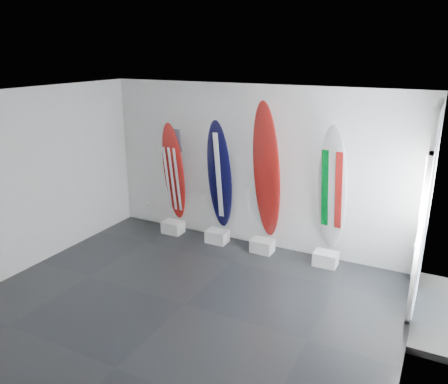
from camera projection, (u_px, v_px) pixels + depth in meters
The scene contains 16 objects.
floor at pixel (185, 304), 6.56m from camera, with size 6.00×6.00×0.00m, color black.
ceiling at pixel (179, 97), 5.64m from camera, with size 6.00×6.00×0.00m, color white.
wall_back at pixel (255, 167), 8.22m from camera, with size 6.00×6.00×0.00m, color silver.
wall_front at pixel (32, 293), 3.98m from camera, with size 6.00×6.00×0.00m, color silver.
wall_left at pixel (29, 180), 7.40m from camera, with size 5.00×5.00×0.00m, color silver.
wall_right at pixel (419, 252), 4.80m from camera, with size 5.00×5.00×0.00m, color silver.
display_block_usa at pixel (173, 227), 9.08m from camera, with size 0.40×0.30×0.24m, color white.
surfboard_usa at pixel (174, 173), 8.82m from camera, with size 0.46×0.08×2.04m, color maroon.
display_block_navy at pixel (217, 236), 8.64m from camera, with size 0.40×0.30×0.24m, color white.
surfboard_navy at pixel (220, 176), 8.36m from camera, with size 0.49×0.08×2.17m, color black.
display_block_swiss at pixel (262, 246), 8.23m from camera, with size 0.40×0.30×0.24m, color white.
surfboard_swiss at pixel (266, 172), 7.89m from camera, with size 0.58×0.08×2.55m, color maroon.
display_block_italy at pixel (326, 259), 7.72m from camera, with size 0.40×0.30×0.24m, color white.
surfboard_italy at pixel (332, 190), 7.43m from camera, with size 0.50×0.08×2.23m, color silver.
wall_outlet at pixel (149, 206), 9.62m from camera, with size 0.09×0.02×0.13m, color silver.
glass_door at pixel (426, 213), 6.14m from camera, with size 0.12×1.16×2.85m, color white, non-canonical shape.
Camera 1 is at (3.13, -4.84, 3.58)m, focal length 35.85 mm.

